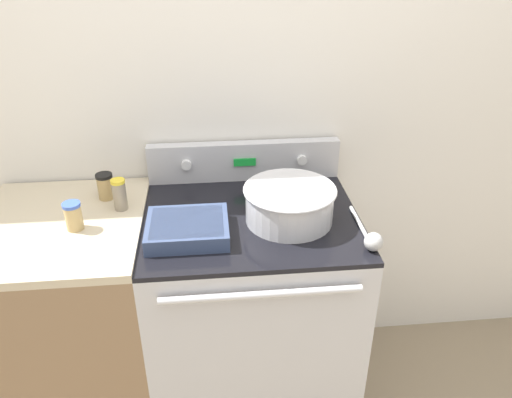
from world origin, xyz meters
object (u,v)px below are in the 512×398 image
object	(u,v)px
casserole_dish	(188,228)
spice_jar_blue_cap	(73,216)
ladle	(371,239)
mixing_bowl	(289,202)
spice_jar_yellow_cap	(120,194)
spice_jar_black_cap	(105,186)

from	to	relation	value
casserole_dish	spice_jar_blue_cap	size ratio (longest dim) A/B	2.75
spice_jar_blue_cap	ladle	bearing A→B (deg)	-10.69
mixing_bowl	spice_jar_yellow_cap	bearing A→B (deg)	168.84
ladle	spice_jar_black_cap	world-z (taller)	spice_jar_black_cap
casserole_dish	spice_jar_yellow_cap	distance (m)	0.31
mixing_bowl	spice_jar_yellow_cap	xyz separation A→B (m)	(-0.61, 0.12, -0.00)
spice_jar_black_cap	spice_jar_blue_cap	xyz separation A→B (m)	(-0.07, -0.21, -0.00)
spice_jar_yellow_cap	spice_jar_black_cap	distance (m)	0.11
spice_jar_black_cap	spice_jar_blue_cap	size ratio (longest dim) A/B	1.00
ladle	spice_jar_blue_cap	size ratio (longest dim) A/B	2.96
spice_jar_yellow_cap	spice_jar_black_cap	size ratio (longest dim) A/B	1.19
ladle	mixing_bowl	bearing A→B (deg)	141.94
ladle	spice_jar_blue_cap	xyz separation A→B (m)	(-0.99, 0.19, 0.04)
mixing_bowl	ladle	bearing A→B (deg)	-38.06
spice_jar_yellow_cap	mixing_bowl	bearing A→B (deg)	-11.16
spice_jar_blue_cap	casserole_dish	bearing A→B (deg)	-9.38
spice_jar_black_cap	spice_jar_yellow_cap	bearing A→B (deg)	-53.76
mixing_bowl	spice_jar_blue_cap	xyz separation A→B (m)	(-0.75, -0.00, -0.01)
mixing_bowl	spice_jar_blue_cap	distance (m)	0.75
ladle	spice_jar_yellow_cap	xyz separation A→B (m)	(-0.85, 0.31, 0.05)
mixing_bowl	ladle	distance (m)	0.31
mixing_bowl	casserole_dish	bearing A→B (deg)	-169.37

